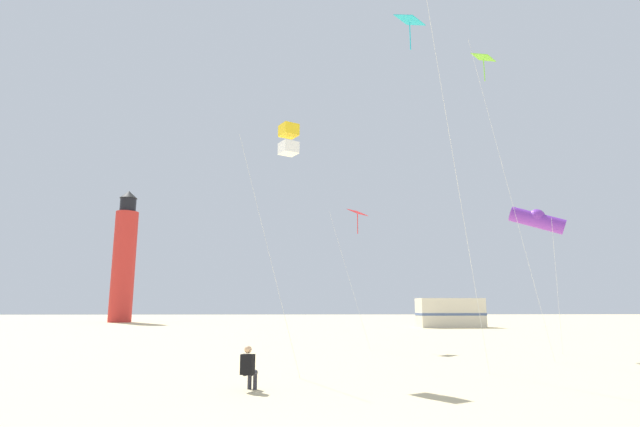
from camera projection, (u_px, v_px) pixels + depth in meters
kite_flyer_standing at (249, 367)px, 12.79m from camera, size 0.44×0.56×1.16m
kite_diamond_cyan at (414, 35)px, 17.76m from camera, size 2.81×2.81×12.83m
kite_box_gold at (289, 140)px, 18.06m from camera, size 2.29×2.18×8.87m
kite_diamond_scarlet at (357, 217)px, 26.71m from camera, size 2.21×2.21×7.44m
kite_diamond_lime at (486, 71)px, 22.41m from camera, size 2.79×2.16×13.82m
kite_tube_violet at (537, 220)px, 22.69m from camera, size 2.55×1.73×6.84m
lighthouse_distant at (124, 259)px, 61.69m from camera, size 2.80×2.80×16.80m
rv_van_cream at (450, 313)px, 47.43m from camera, size 6.59×2.81×2.80m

